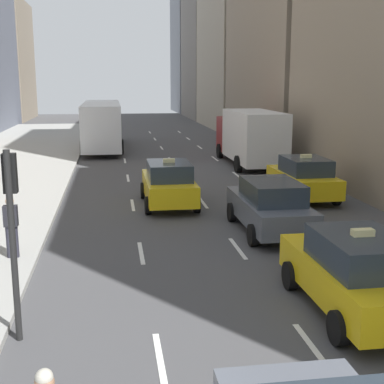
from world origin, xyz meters
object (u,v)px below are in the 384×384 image
at_px(pedestrian_far_walking, 11,224).
at_px(traffic_light_pole, 12,214).
at_px(taxi_lead, 356,273).
at_px(sedan_black_near, 270,206).
at_px(box_truck, 249,136).
at_px(taxi_fourth, 169,183).
at_px(taxi_second, 303,178).
at_px(city_bus, 102,124).

bearing_deg(pedestrian_far_walking, traffic_light_pole, -78.88).
height_order(taxi_lead, pedestrian_far_walking, taxi_lead).
relative_size(sedan_black_near, box_truck, 0.54).
height_order(taxi_lead, traffic_light_pole, traffic_light_pole).
distance_m(taxi_lead, pedestrian_far_walking, 8.76).
distance_m(sedan_black_near, box_truck, 13.79).
xyz_separation_m(taxi_fourth, pedestrian_far_walking, (-4.82, -6.05, 0.19)).
relative_size(taxi_lead, taxi_second, 1.00).
bearing_deg(taxi_fourth, box_truck, 58.84).
distance_m(sedan_black_near, city_bus, 23.31).
relative_size(pedestrian_far_walking, traffic_light_pole, 0.46).
height_order(taxi_fourth, box_truck, box_truck).
xyz_separation_m(taxi_lead, taxi_second, (2.80, 10.77, 0.00)).
bearing_deg(city_bus, box_truck, -47.32).
height_order(sedan_black_near, city_bus, city_bus).
xyz_separation_m(taxi_second, pedestrian_far_walking, (-10.42, -6.46, 0.19)).
distance_m(taxi_second, taxi_fourth, 5.61).
height_order(taxi_second, taxi_fourth, same).
height_order(taxi_second, pedestrian_far_walking, taxi_second).
bearing_deg(pedestrian_far_walking, box_truck, 55.76).
relative_size(taxi_lead, traffic_light_pole, 1.22).
bearing_deg(sedan_black_near, city_bus, 103.95).
bearing_deg(taxi_lead, city_bus, 101.05).
bearing_deg(traffic_light_pole, box_truck, 64.21).
distance_m(taxi_fourth, traffic_light_pole, 11.32).
height_order(sedan_black_near, box_truck, box_truck).
xyz_separation_m(city_bus, box_truck, (8.41, -9.12, -0.08)).
height_order(taxi_lead, sedan_black_near, taxi_lead).
distance_m(city_bus, pedestrian_far_walking, 24.53).
bearing_deg(pedestrian_far_walking, city_bus, 85.29).
relative_size(city_bus, box_truck, 1.38).
xyz_separation_m(sedan_black_near, box_truck, (2.80, 13.48, 0.84)).
bearing_deg(box_truck, pedestrian_far_walking, -124.24).
bearing_deg(taxi_lead, taxi_fourth, 105.12).
distance_m(taxi_second, box_truck, 8.89).
relative_size(taxi_lead, taxi_fourth, 1.00).
bearing_deg(taxi_fourth, traffic_light_pole, -110.62).
relative_size(taxi_lead, pedestrian_far_walking, 2.67).
relative_size(sedan_black_near, city_bus, 0.39).
xyz_separation_m(city_bus, pedestrian_far_walking, (-2.01, -24.44, -0.72)).
bearing_deg(taxi_second, city_bus, 115.08).
height_order(taxi_fourth, city_bus, city_bus).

